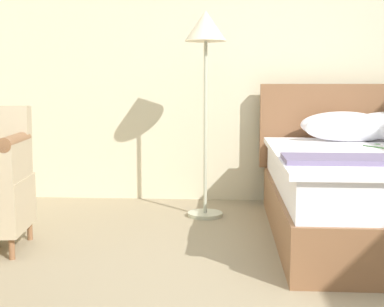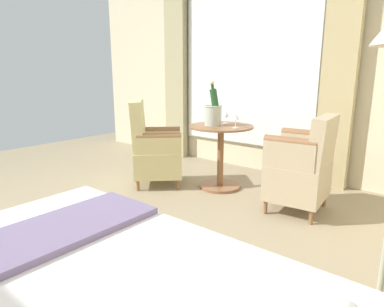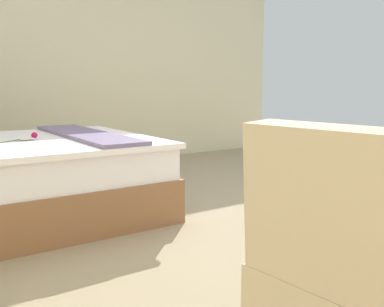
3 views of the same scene
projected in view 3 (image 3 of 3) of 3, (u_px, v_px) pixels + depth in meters
name	position (u px, v px, depth m)	size (l,w,h in m)	color
ground_plane	(248.00, 211.00, 3.52)	(7.22, 7.22, 0.00)	gray
wall_far_side	(104.00, 56.00, 5.69)	(0.12, 5.65, 2.86)	beige
bed	(6.00, 176.00, 3.24)	(1.73, 2.08, 1.06)	brown
armchair_by_window	(359.00, 284.00, 1.28)	(0.61, 0.57, 0.91)	brown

